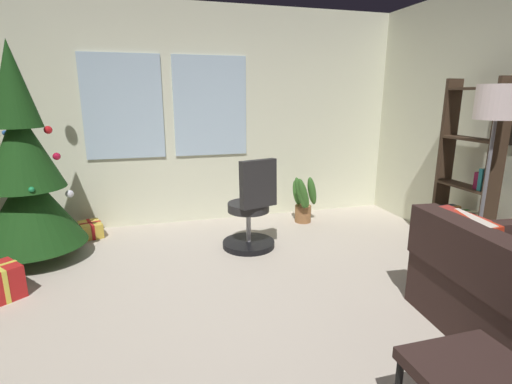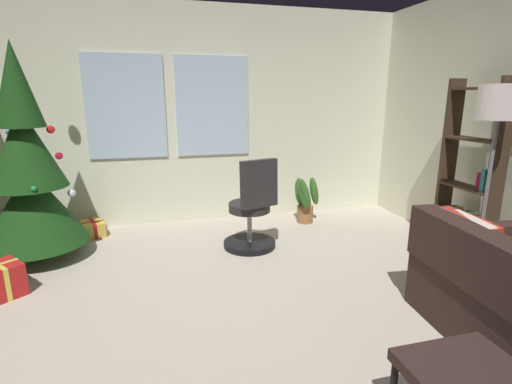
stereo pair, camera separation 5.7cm
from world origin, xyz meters
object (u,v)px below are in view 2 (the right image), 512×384
footstool (468,380)px  floor_lamp (498,118)px  gift_box_red (0,280)px  potted_plant (305,201)px  holiday_tree (29,175)px  bookshelf (469,184)px  gift_box_gold (93,229)px  office_chair (252,215)px

footstool → floor_lamp: bearing=44.4°
gift_box_red → potted_plant: potted_plant is taller
holiday_tree → gift_box_red: holiday_tree is taller
holiday_tree → bookshelf: bearing=-14.2°
gift_box_gold → potted_plant: 2.57m
office_chair → potted_plant: 1.06m
office_chair → potted_plant: size_ratio=1.51×
gift_box_gold → bookshelf: bearing=-23.2°
holiday_tree → gift_box_gold: size_ratio=7.16×
holiday_tree → potted_plant: holiday_tree is taller
gift_box_red → office_chair: size_ratio=0.42×
potted_plant → gift_box_gold: bearing=174.9°
bookshelf → floor_lamp: 0.83m
bookshelf → floor_lamp: (-0.24, -0.45, 0.65)m
gift_box_gold → office_chair: office_chair is taller
holiday_tree → floor_lamp: (3.88, -1.49, 0.56)m
gift_box_red → bookshelf: (4.22, -0.28, 0.62)m
gift_box_red → floor_lamp: 4.23m
potted_plant → footstool: bearing=-98.8°
bookshelf → potted_plant: bearing=130.1°
gift_box_gold → floor_lamp: 4.22m
footstool → office_chair: office_chair is taller
gift_box_red → office_chair: (2.22, 0.46, 0.24)m
footstool → gift_box_gold: 3.98m
gift_box_red → holiday_tree: bearing=83.2°
bookshelf → potted_plant: 1.84m
footstool → gift_box_red: (-2.58, 2.09, -0.21)m
footstool → floor_lamp: (1.39, 1.37, 1.07)m
office_chair → potted_plant: bearing=36.3°
footstool → office_chair: 2.57m
footstool → gift_box_red: size_ratio=1.29×
gift_box_gold → potted_plant: bearing=-5.1°
gift_box_red → office_chair: office_chair is taller
gift_box_gold → potted_plant: (2.55, -0.23, 0.22)m
gift_box_gold → floor_lamp: (3.45, -2.03, 1.33)m
bookshelf → potted_plant: size_ratio=2.72×
bookshelf → floor_lamp: bookshelf is taller
floor_lamp → bookshelf: bearing=61.5°
holiday_tree → gift_box_red: 1.05m
floor_lamp → potted_plant: (-0.90, 1.81, -1.11)m
gift_box_red → office_chair: bearing=11.6°
floor_lamp → potted_plant: floor_lamp is taller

